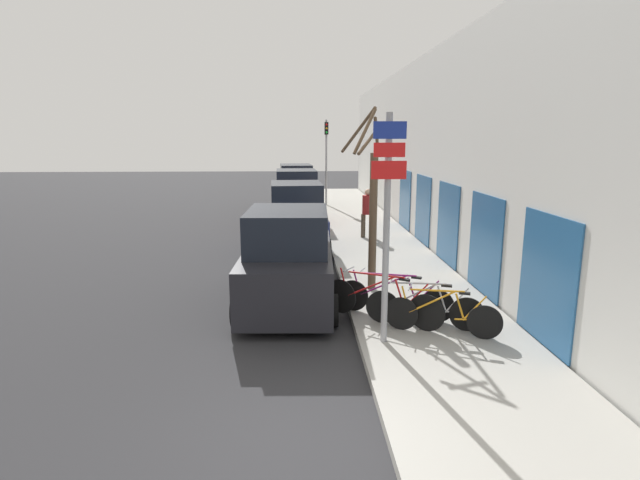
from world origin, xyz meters
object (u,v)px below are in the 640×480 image
at_px(parked_car_1, 296,221).
at_px(parked_car_3, 296,189).
at_px(bicycle_1, 424,308).
at_px(street_tree, 372,206).
at_px(bicycle_0, 442,315).
at_px(parked_car_0, 288,262).
at_px(signpost, 387,220).
at_px(pedestrian_near, 368,210).
at_px(parked_car_2, 296,200).
at_px(bicycle_2, 381,301).
at_px(traffic_light, 326,151).
at_px(bicycle_3, 394,298).

bearing_deg(parked_car_1, parked_car_3, 87.38).
xyz_separation_m(bicycle_1, street_tree, (-0.67, 2.52, 1.63)).
relative_size(bicycle_0, parked_car_0, 0.46).
height_order(signpost, parked_car_0, signpost).
bearing_deg(parked_car_1, bicycle_1, -74.32).
relative_size(parked_car_3, pedestrian_near, 2.71).
relative_size(signpost, bicycle_0, 1.98).
bearing_deg(pedestrian_near, bicycle_0, 90.61).
bearing_deg(parked_car_0, pedestrian_near, 70.72).
bearing_deg(parked_car_2, signpost, -85.24).
height_order(parked_car_0, parked_car_1, parked_car_1).
bearing_deg(pedestrian_near, parked_car_1, 29.43).
bearing_deg(parked_car_1, bicycle_2, -79.27).
bearing_deg(street_tree, bicycle_1, -74.98).
relative_size(bicycle_0, parked_car_1, 0.47).
bearing_deg(traffic_light, bicycle_3, -88.68).
distance_m(bicycle_1, traffic_light, 18.05).
bearing_deg(parked_car_3, street_tree, -86.53).
distance_m(parked_car_0, traffic_light, 16.27).
relative_size(bicycle_1, traffic_light, 0.48).
relative_size(street_tree, traffic_light, 0.95).
distance_m(signpost, pedestrian_near, 9.58).
bearing_deg(street_tree, parked_car_0, -160.34).
height_order(bicycle_2, street_tree, street_tree).
bearing_deg(street_tree, parked_car_3, 96.85).
height_order(bicycle_3, traffic_light, traffic_light).
bearing_deg(pedestrian_near, parked_car_0, 68.37).
relative_size(bicycle_3, pedestrian_near, 1.25).
relative_size(bicycle_1, parked_car_1, 0.50).
bearing_deg(parked_car_3, parked_car_2, -93.03).
relative_size(bicycle_0, pedestrian_near, 1.14).
distance_m(parked_car_0, parked_car_3, 15.77).
height_order(signpost, parked_car_1, signpost).
relative_size(bicycle_2, parked_car_0, 0.49).
relative_size(parked_car_2, parked_car_3, 0.88).
bearing_deg(parked_car_0, signpost, -52.70).
xyz_separation_m(parked_car_2, parked_car_3, (-0.03, 5.22, -0.02)).
bearing_deg(bicycle_3, bicycle_1, -119.41).
relative_size(bicycle_2, traffic_light, 0.48).
bearing_deg(parked_car_0, street_tree, 21.90).
distance_m(bicycle_2, pedestrian_near, 8.53).
relative_size(parked_car_1, pedestrian_near, 2.41).
bearing_deg(signpost, traffic_light, 89.91).
relative_size(bicycle_0, street_tree, 0.47).
height_order(bicycle_2, bicycle_3, bicycle_2).
xyz_separation_m(parked_car_2, street_tree, (1.78, -9.85, 1.09)).
distance_m(signpost, parked_car_2, 13.18).
xyz_separation_m(signpost, pedestrian_near, (1.01, 9.45, -1.18)).
bearing_deg(pedestrian_near, bicycle_2, 83.86).
relative_size(parked_car_1, parked_car_2, 1.01).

